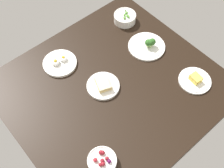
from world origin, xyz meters
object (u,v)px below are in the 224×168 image
at_px(plate_cheese, 195,80).
at_px(bowl_peas, 125,18).
at_px(plate_broccoli, 147,45).
at_px(bowl_berries, 102,161).
at_px(plate_eggs, 60,63).
at_px(plate_sandwich, 103,85).

distance_m(plate_cheese, bowl_peas, 0.59).
height_order(plate_broccoli, bowl_berries, plate_broccoli).
xyz_separation_m(plate_cheese, bowl_berries, (0.67, 0.02, 0.01)).
distance_m(plate_eggs, bowl_berries, 0.63).
bearing_deg(plate_cheese, plate_broccoli, -85.89).
bearing_deg(plate_broccoli, bowl_peas, -100.35).
bearing_deg(bowl_peas, bowl_berries, 41.24).
relative_size(bowl_berries, bowl_peas, 0.98).
bearing_deg(plate_broccoli, plate_eggs, -26.97).
relative_size(plate_broccoli, plate_sandwich, 1.23).
distance_m(plate_cheese, plate_eggs, 0.76).
bearing_deg(bowl_peas, plate_broccoli, 79.65).
height_order(plate_broccoli, plate_sandwich, plate_broccoli).
xyz_separation_m(plate_broccoli, plate_eggs, (0.47, -0.24, -0.00)).
bearing_deg(bowl_berries, bowl_peas, -138.76).
distance_m(bowl_berries, bowl_peas, 0.92).
relative_size(plate_sandwich, plate_eggs, 0.93).
relative_size(plate_broccoli, bowl_berries, 1.61).
distance_m(plate_cheese, bowl_berries, 0.67).
relative_size(plate_broccoli, plate_eggs, 1.14).
height_order(plate_broccoli, plate_cheese, plate_broccoli).
bearing_deg(plate_broccoli, plate_cheese, 94.11).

